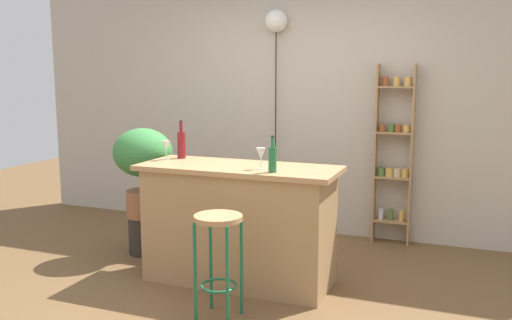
{
  "coord_description": "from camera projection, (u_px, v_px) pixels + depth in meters",
  "views": [
    {
      "loc": [
        1.7,
        -3.64,
        1.69
      ],
      "look_at": [
        0.05,
        0.55,
        0.97
      ],
      "focal_mm": 38.53,
      "sensor_mm": 36.0,
      "label": 1
    }
  ],
  "objects": [
    {
      "name": "wine_glass_center",
      "position": [
        166.0,
        146.0,
        4.63
      ],
      "size": [
        0.07,
        0.07,
        0.16
      ],
      "color": "silver",
      "rests_on": "kitchen_counter"
    },
    {
      "name": "potted_plant",
      "position": [
        143.0,
        162.0,
        5.07
      ],
      "size": [
        0.56,
        0.51,
        0.83
      ],
      "color": "#935B3D",
      "rests_on": "plant_stool"
    },
    {
      "name": "bottle_olive_oil",
      "position": [
        181.0,
        144.0,
        4.72
      ],
      "size": [
        0.07,
        0.07,
        0.33
      ],
      "color": "maroon",
      "rests_on": "kitchen_counter"
    },
    {
      "name": "plant_stool",
      "position": [
        146.0,
        234.0,
        5.18
      ],
      "size": [
        0.31,
        0.31,
        0.35
      ],
      "primitive_type": "cylinder",
      "color": "#2D2823",
      "rests_on": "ground"
    },
    {
      "name": "kitchen_counter",
      "position": [
        239.0,
        224.0,
        4.43
      ],
      "size": [
        1.61,
        0.63,
        0.96
      ],
      "color": "#A87F51",
      "rests_on": "ground"
    },
    {
      "name": "back_wall",
      "position": [
        300.0,
        100.0,
        5.8
      ],
      "size": [
        6.4,
        0.1,
        2.8
      ],
      "primitive_type": "cube",
      "color": "#BCB2A3",
      "rests_on": "ground"
    },
    {
      "name": "wine_glass_left",
      "position": [
        261.0,
        154.0,
        4.19
      ],
      "size": [
        0.07,
        0.07,
        0.16
      ],
      "color": "silver",
      "rests_on": "kitchen_counter"
    },
    {
      "name": "bar_stool",
      "position": [
        218.0,
        243.0,
        3.74
      ],
      "size": [
        0.33,
        0.33,
        0.73
      ],
      "color": "#196642",
      "rests_on": "ground"
    },
    {
      "name": "bottle_vinegar",
      "position": [
        272.0,
        159.0,
        4.05
      ],
      "size": [
        0.06,
        0.06,
        0.27
      ],
      "color": "#236638",
      "rests_on": "kitchen_counter"
    },
    {
      "name": "pendant_globe_light",
      "position": [
        276.0,
        24.0,
        5.66
      ],
      "size": [
        0.24,
        0.24,
        2.33
      ],
      "color": "black",
      "rests_on": "ground"
    },
    {
      "name": "ground",
      "position": [
        224.0,
        294.0,
        4.23
      ],
      "size": [
        12.0,
        12.0,
        0.0
      ],
      "primitive_type": "plane",
      "color": "brown"
    },
    {
      "name": "spice_shelf",
      "position": [
        394.0,
        153.0,
        5.38
      ],
      "size": [
        0.37,
        0.15,
        1.77
      ],
      "color": "#A87F51",
      "rests_on": "ground"
    }
  ]
}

